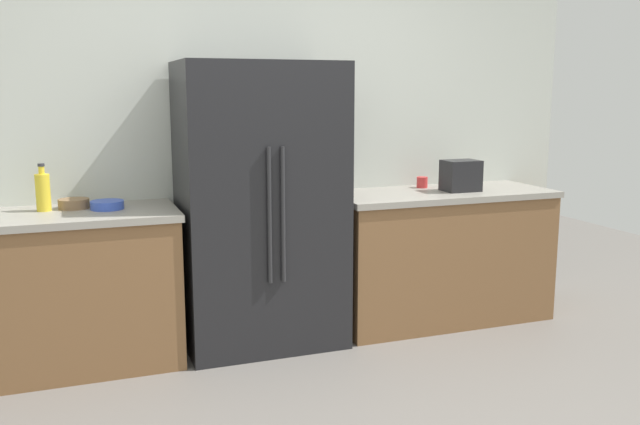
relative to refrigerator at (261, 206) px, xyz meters
The scene contains 9 objects.
kitchen_back_panel 0.73m from the refrigerator, 85.06° to the left, with size 4.69×0.10×2.96m, color silver.
counter_left 1.24m from the refrigerator, behind, with size 1.31×0.64×0.89m.
counter_right 1.33m from the refrigerator, ahead, with size 1.50×0.64×0.89m.
refrigerator is the anchor object (origin of this frame).
toaster 1.38m from the refrigerator, ahead, with size 0.24×0.18×0.21m, color black.
bottle_a 1.24m from the refrigerator, behind, with size 0.08×0.08×0.27m.
cup_a 1.23m from the refrigerator, ahead, with size 0.08×0.08×0.07m, color red.
bowl_a 0.89m from the refrigerator, behind, with size 0.19×0.19×0.05m, color blue.
bowl_b 1.08m from the refrigerator, behind, with size 0.17×0.17×0.06m, color brown.
Camera 1 is at (-1.11, -2.54, 1.56)m, focal length 38.28 mm.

